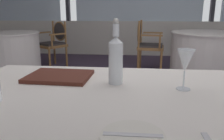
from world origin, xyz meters
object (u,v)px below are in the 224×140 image
(water_bottle, at_px, (116,58))
(wine_glass, at_px, (185,61))
(menu_book, at_px, (59,76))
(dining_chair_0_1, at_px, (55,40))
(side_plate, at_px, (133,137))
(dining_chair_1_1, at_px, (146,42))

(water_bottle, xyz_separation_m, wine_glass, (0.32, -0.06, 0.01))
(menu_book, relative_size, dining_chair_0_1, 0.37)
(side_plate, height_order, menu_book, menu_book)
(water_bottle, distance_m, menu_book, 0.34)
(side_plate, xyz_separation_m, wine_glass, (0.23, 0.44, 0.13))
(side_plate, relative_size, dining_chair_0_1, 0.21)
(side_plate, xyz_separation_m, water_bottle, (-0.09, 0.50, 0.12))
(side_plate, bearing_deg, wine_glass, 63.05)
(wine_glass, distance_m, dining_chair_1_1, 3.18)
(water_bottle, height_order, dining_chair_1_1, water_bottle)
(dining_chair_0_1, bearing_deg, side_plate, 57.36)
(wine_glass, distance_m, menu_book, 0.65)
(side_plate, height_order, dining_chair_0_1, dining_chair_0_1)
(dining_chair_0_1, bearing_deg, menu_book, 54.83)
(wine_glass, xyz_separation_m, dining_chair_0_1, (-1.83, 3.39, -0.35))
(wine_glass, distance_m, dining_chair_0_1, 3.87)
(side_plate, distance_m, dining_chair_1_1, 3.62)
(side_plate, bearing_deg, dining_chair_0_1, 112.73)
(wine_glass, bearing_deg, side_plate, -116.95)
(water_bottle, distance_m, dining_chair_0_1, 3.68)
(side_plate, relative_size, menu_book, 0.57)
(wine_glass, bearing_deg, water_bottle, 169.45)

